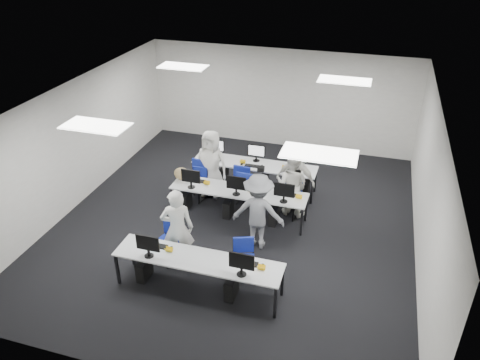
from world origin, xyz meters
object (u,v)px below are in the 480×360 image
(chair_3, at_px, (239,192))
(chair_6, at_px, (247,192))
(desk_front, at_px, (198,261))
(chair_4, at_px, (290,204))
(desk_mid, at_px, (239,192))
(student_1, at_px, (292,184))
(student_2, at_px, (211,164))
(photographer, at_px, (258,212))
(chair_0, at_px, (167,249))
(chair_7, at_px, (292,196))
(student_3, at_px, (295,181))
(chair_1, at_px, (244,267))
(student_0, at_px, (178,229))
(chair_5, at_px, (203,184))
(chair_2, at_px, (197,187))

(chair_3, bearing_deg, chair_6, 33.22)
(desk_front, bearing_deg, chair_4, 69.74)
(desk_front, height_order, desk_mid, same)
(chair_3, relative_size, student_1, 0.58)
(student_1, bearing_deg, student_2, 0.82)
(desk_mid, relative_size, chair_4, 3.47)
(student_2, bearing_deg, chair_4, -5.45)
(photographer, bearing_deg, chair_0, 28.99)
(chair_3, bearing_deg, photographer, -56.87)
(desk_mid, relative_size, chair_7, 3.82)
(chair_4, distance_m, chair_6, 1.16)
(student_1, bearing_deg, chair_3, 4.87)
(desk_front, xyz_separation_m, chair_3, (-0.18, 3.23, -0.39))
(chair_0, distance_m, student_3, 3.42)
(desk_front, height_order, chair_1, chair_1)
(student_2, xyz_separation_m, student_3, (2.16, -0.17, -0.06))
(student_0, height_order, student_2, student_0)
(chair_6, relative_size, student_3, 0.55)
(chair_1, relative_size, student_1, 0.54)
(chair_6, bearing_deg, chair_5, 178.59)
(chair_4, bearing_deg, student_3, 85.82)
(chair_1, relative_size, chair_2, 0.89)
(chair_6, height_order, photographer, photographer)
(chair_3, bearing_deg, student_3, 4.61)
(chair_0, xyz_separation_m, chair_4, (2.08, 2.42, 0.02))
(desk_mid, distance_m, student_3, 1.37)
(chair_6, bearing_deg, chair_3, -146.93)
(chair_6, relative_size, student_0, 0.51)
(desk_mid, distance_m, student_0, 2.12)
(desk_front, xyz_separation_m, student_0, (-0.65, 0.59, 0.20))
(desk_front, relative_size, chair_6, 3.55)
(student_2, bearing_deg, chair_1, -55.25)
(photographer, bearing_deg, chair_6, -69.37)
(chair_5, bearing_deg, student_2, -2.52)
(student_0, distance_m, student_2, 2.86)
(chair_1, xyz_separation_m, chair_5, (-1.94, 2.89, -0.01))
(chair_1, xyz_separation_m, chair_4, (0.40, 2.53, 0.02))
(chair_4, bearing_deg, student_0, -110.95)
(chair_1, relative_size, chair_6, 0.96)
(chair_2, height_order, chair_3, chair_2)
(photographer, bearing_deg, chair_5, -45.14)
(chair_3, relative_size, photographer, 0.54)
(chair_4, relative_size, chair_6, 1.02)
(chair_3, xyz_separation_m, student_1, (1.31, -0.08, 0.50))
(student_2, height_order, photographer, student_2)
(chair_1, distance_m, student_1, 2.69)
(student_3, bearing_deg, desk_front, -100.14)
(chair_0, distance_m, chair_4, 3.19)
(student_3, bearing_deg, desk_mid, -141.21)
(desk_mid, xyz_separation_m, chair_7, (1.11, 0.90, -0.42))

